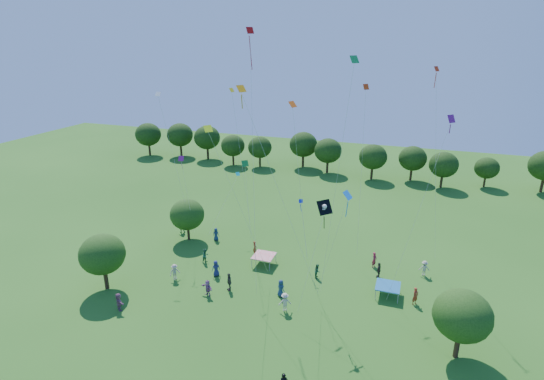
# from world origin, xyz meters

# --- Properties ---
(near_tree_west) EXTENTS (4.24, 4.24, 5.61)m
(near_tree_west) POSITION_xyz_m (-15.89, 11.14, 3.69)
(near_tree_west) COLOR #422B19
(near_tree_west) RESTS_ON ground
(near_tree_north) EXTENTS (4.05, 4.05, 5.05)m
(near_tree_north) POSITION_xyz_m (-13.78, 23.16, 3.22)
(near_tree_north) COLOR #422B19
(near_tree_north) RESTS_ON ground
(near_tree_east) EXTENTS (4.24, 4.24, 5.60)m
(near_tree_east) POSITION_xyz_m (15.41, 12.08, 3.68)
(near_tree_east) COLOR #422B19
(near_tree_east) RESTS_ON ground
(treeline) EXTENTS (88.01, 8.77, 6.77)m
(treeline) POSITION_xyz_m (-1.73, 55.43, 4.09)
(treeline) COLOR #422B19
(treeline) RESTS_ON ground
(tent_red_stripe) EXTENTS (2.20, 2.20, 1.10)m
(tent_red_stripe) POSITION_xyz_m (-3.14, 20.41, 1.04)
(tent_red_stripe) COLOR red
(tent_red_stripe) RESTS_ON ground
(tent_blue) EXTENTS (2.20, 2.20, 1.10)m
(tent_blue) POSITION_xyz_m (9.82, 18.72, 1.04)
(tent_blue) COLOR #175B96
(tent_blue) RESTS_ON ground
(crowd_person_0) EXTENTS (0.91, 0.92, 1.70)m
(crowd_person_0) POSITION_xyz_m (-6.93, 16.67, 0.85)
(crowd_person_0) COLOR navy
(crowd_person_0) RESTS_ON ground
(crowd_person_1) EXTENTS (0.62, 0.75, 1.71)m
(crowd_person_1) POSITION_xyz_m (8.04, 23.71, 0.86)
(crowd_person_1) COLOR #A01D36
(crowd_person_1) RESTS_ON ground
(crowd_person_2) EXTENTS (1.02, 0.84, 1.83)m
(crowd_person_2) POSITION_xyz_m (-15.59, 24.61, 0.91)
(crowd_person_2) COLOR #2B643C
(crowd_person_2) RESTS_ON ground
(crowd_person_3) EXTENTS (1.13, 0.66, 1.63)m
(crowd_person_3) POSITION_xyz_m (13.03, 23.68, 0.82)
(crowd_person_3) COLOR #B4AA90
(crowd_person_3) RESTS_ON ground
(crowd_person_4) EXTENTS (1.03, 1.14, 1.81)m
(crowd_person_4) POSITION_xyz_m (-4.59, 14.74, 0.91)
(crowd_person_4) COLOR #453F37
(crowd_person_4) RESTS_ON ground
(crowd_person_5) EXTENTS (1.58, 1.37, 1.67)m
(crowd_person_5) POSITION_xyz_m (-12.50, 8.66, 0.83)
(crowd_person_5) COLOR #874F6F
(crowd_person_5) RESTS_ON ground
(crowd_person_6) EXTENTS (0.96, 0.83, 1.71)m
(crowd_person_6) POSITION_xyz_m (0.39, 15.37, 0.86)
(crowd_person_6) COLOR navy
(crowd_person_6) RESTS_ON ground
(crowd_person_7) EXTENTS (0.72, 0.74, 1.69)m
(crowd_person_7) POSITION_xyz_m (12.29, 18.14, 0.84)
(crowd_person_7) COLOR maroon
(crowd_person_7) RESTS_ON ground
(crowd_person_8) EXTENTS (0.69, 0.88, 1.58)m
(crowd_person_8) POSITION_xyz_m (-9.24, 18.78, 0.79)
(crowd_person_8) COLOR #285D3D
(crowd_person_8) RESTS_ON ground
(crowd_person_9) EXTENTS (1.02, 1.19, 1.68)m
(crowd_person_9) POSITION_xyz_m (-10.53, 14.71, 0.84)
(crowd_person_9) COLOR #B5A091
(crowd_person_9) RESTS_ON ground
(crowd_person_10) EXTENTS (0.58, 1.01, 1.63)m
(crowd_person_10) POSITION_xyz_m (8.69, 21.83, 0.82)
(crowd_person_10) COLOR #37302C
(crowd_person_10) RESTS_ON ground
(crowd_person_11) EXTENTS (1.55, 1.04, 1.57)m
(crowd_person_11) POSITION_xyz_m (-6.15, 13.30, 0.78)
(crowd_person_11) COLOR #96578F
(crowd_person_11) RESTS_ON ground
(crowd_person_12) EXTENTS (0.81, 0.48, 1.57)m
(crowd_person_12) POSITION_xyz_m (-10.53, 23.98, 0.79)
(crowd_person_12) COLOR navy
(crowd_person_12) RESTS_ON ground
(crowd_person_13) EXTENTS (0.69, 0.74, 1.66)m
(crowd_person_13) POSITION_xyz_m (-4.83, 22.12, 0.83)
(crowd_person_13) COLOR #9C361C
(crowd_person_13) RESTS_ON ground
(crowd_person_14) EXTENTS (0.46, 0.77, 1.50)m
(crowd_person_14) POSITION_xyz_m (2.86, 19.73, 0.75)
(crowd_person_14) COLOR #245435
(crowd_person_14) RESTS_ON ground
(crowd_person_15) EXTENTS (1.26, 1.00, 1.77)m
(crowd_person_15) POSITION_xyz_m (1.43, 13.34, 0.88)
(crowd_person_15) COLOR beige
(crowd_person_15) RESTS_ON ground
(pirate_kite) EXTENTS (2.03, 3.29, 9.14)m
(pirate_kite) POSITION_xyz_m (4.38, 14.25, 9.83)
(pirate_kite) COLOR black
(red_high_kite) EXTENTS (3.27, 7.14, 22.46)m
(red_high_kite) POSITION_xyz_m (-3.56, 18.68, 18.84)
(red_high_kite) COLOR red
(small_kite_0) EXTENTS (1.95, 1.27, 16.10)m
(small_kite_0) POSITION_xyz_m (0.04, 20.53, 14.46)
(small_kite_0) COLOR #DD530D
(small_kite_1) EXTENTS (2.45, 0.93, 19.19)m
(small_kite_1) POSITION_xyz_m (12.35, 24.58, 15.53)
(small_kite_1) COLOR #F7320D
(small_kite_2) EXTENTS (1.33, 9.32, 15.97)m
(small_kite_2) POSITION_xyz_m (-2.30, 10.35, 13.18)
(small_kite_2) COLOR #CEFF16
(small_kite_3) EXTENTS (0.79, 2.15, 9.73)m
(small_kite_3) POSITION_xyz_m (-5.52, 21.62, 9.55)
(small_kite_3) COLOR #16792A
(small_kite_4) EXTENTS (2.84, 2.69, 10.71)m
(small_kite_4) POSITION_xyz_m (6.14, 13.10, 10.49)
(small_kite_4) COLOR blue
(small_kite_5) EXTENTS (0.62, 2.22, 9.79)m
(small_kite_5) POSITION_xyz_m (-12.54, 20.97, 9.39)
(small_kite_5) COLOR #871672
(small_kite_6) EXTENTS (2.79, 1.05, 16.18)m
(small_kite_6) POSITION_xyz_m (-14.91, 22.15, 13.44)
(small_kite_6) COLOR silver
(small_kite_7) EXTENTS (2.17, 4.97, 6.46)m
(small_kite_7) POSITION_xyz_m (-9.22, 26.29, 6.39)
(small_kite_7) COLOR #0DC1CC
(small_kite_8) EXTENTS (0.80, 1.69, 17.42)m
(small_kite_8) POSITION_xyz_m (5.85, 24.51, 14.58)
(small_kite_8) COLOR #E83B0D
(small_kite_9) EXTENTS (4.36, 7.20, 18.71)m
(small_kite_9) POSITION_xyz_m (0.94, 9.69, 15.34)
(small_kite_9) COLOR orange
(small_kite_10) EXTENTS (2.09, 0.61, 16.77)m
(small_kite_10) POSITION_xyz_m (-6.96, 23.07, 13.54)
(small_kite_10) COLOR yellow
(small_kite_11) EXTENTS (2.77, 4.98, 20.49)m
(small_kite_11) POSITION_xyz_m (5.96, 11.90, 16.22)
(small_kite_11) COLOR #1A9038
(small_kite_12) EXTENTS (1.43, 1.34, 5.99)m
(small_kite_12) POSITION_xyz_m (0.50, 21.91, 6.07)
(small_kite_12) COLOR #1527DA
(small_kite_13) EXTENTS (3.65, 2.50, 15.96)m
(small_kite_13) POSITION_xyz_m (12.61, 17.77, 14.13)
(small_kite_13) COLOR #891675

